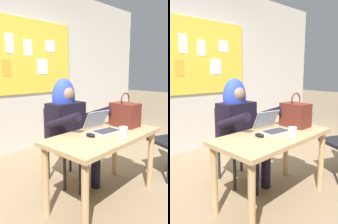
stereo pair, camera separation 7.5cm
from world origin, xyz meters
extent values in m
plane|color=#937A5B|center=(0.00, 0.00, 0.00)|extent=(24.00, 24.00, 0.00)
cube|color=silver|center=(0.00, 1.96, 1.37)|extent=(6.52, 0.10, 2.75)
cube|color=yellow|center=(0.00, 1.90, 1.55)|extent=(2.40, 0.02, 1.20)
cube|color=white|center=(0.03, 1.89, 1.74)|extent=(0.14, 0.01, 0.29)
cube|color=white|center=(0.34, 1.89, 1.70)|extent=(0.15, 0.01, 0.26)
cube|color=gold|center=(-0.05, 1.89, 1.37)|extent=(0.14, 0.01, 0.25)
cube|color=white|center=(0.78, 1.89, 1.75)|extent=(0.20, 0.00, 0.19)
cube|color=white|center=(0.61, 1.89, 1.40)|extent=(0.22, 0.01, 0.26)
cube|color=tan|center=(0.03, -0.01, 0.69)|extent=(1.24, 0.67, 0.04)
cylinder|color=tan|center=(-0.49, -0.28, 0.34)|extent=(0.06, 0.06, 0.67)
cylinder|color=tan|center=(0.59, -0.22, 0.34)|extent=(0.06, 0.06, 0.67)
cylinder|color=tan|center=(-0.52, 0.20, 0.34)|extent=(0.06, 0.06, 0.67)
cylinder|color=tan|center=(0.56, 0.26, 0.34)|extent=(0.06, 0.06, 0.67)
cube|color=#4C1E19|center=(0.04, 0.57, 0.42)|extent=(0.44, 0.44, 0.04)
cube|color=#4C1E19|center=(0.05, 0.76, 0.66)|extent=(0.38, 0.06, 0.45)
cylinder|color=#262628|center=(0.21, 0.39, 0.20)|extent=(0.04, 0.04, 0.40)
cylinder|color=#262628|center=(-0.13, 0.41, 0.20)|extent=(0.04, 0.04, 0.40)
cylinder|color=#262628|center=(0.22, 0.73, 0.20)|extent=(0.04, 0.04, 0.40)
cylinder|color=#262628|center=(-0.12, 0.75, 0.20)|extent=(0.04, 0.04, 0.40)
cylinder|color=black|center=(0.17, 0.22, 0.22)|extent=(0.11, 0.11, 0.44)
cylinder|color=black|center=(-0.03, 0.21, 0.22)|extent=(0.11, 0.11, 0.44)
cylinder|color=black|center=(0.16, 0.39, 0.47)|extent=(0.17, 0.43, 0.15)
cylinder|color=black|center=(-0.04, 0.38, 0.47)|extent=(0.17, 0.43, 0.15)
cube|color=black|center=(0.04, 0.59, 0.70)|extent=(0.43, 0.28, 0.52)
cylinder|color=black|center=(0.31, 0.38, 0.81)|extent=(0.12, 0.47, 0.24)
cylinder|color=black|center=(-0.19, 0.35, 0.81)|extent=(0.12, 0.47, 0.24)
sphere|color=#A37A60|center=(0.04, 0.59, 1.06)|extent=(0.20, 0.20, 0.20)
ellipsoid|color=blue|center=(0.04, 0.62, 1.02)|extent=(0.31, 0.24, 0.44)
cube|color=#B7B7BC|center=(0.10, 0.02, 0.72)|extent=(0.31, 0.23, 0.01)
cube|color=#333338|center=(0.10, 0.02, 0.73)|extent=(0.26, 0.17, 0.00)
cube|color=#B7B7BC|center=(0.12, 0.17, 0.82)|extent=(0.30, 0.13, 0.19)
cube|color=#99B7E0|center=(0.11, 0.17, 0.81)|extent=(0.26, 0.11, 0.16)
ellipsoid|color=black|center=(-0.13, 0.02, 0.73)|extent=(0.07, 0.11, 0.03)
cube|color=maroon|center=(0.44, 0.04, 0.84)|extent=(0.20, 0.30, 0.26)
torus|color=maroon|center=(0.44, 0.04, 1.01)|extent=(0.16, 0.02, 0.16)
cylinder|color=silver|center=(0.10, -0.19, 0.76)|extent=(0.08, 0.08, 0.09)
cylinder|color=#262628|center=(0.97, -0.01, 0.21)|extent=(0.04, 0.04, 0.43)
camera|label=1|loc=(-1.52, -1.31, 1.31)|focal=34.33mm
camera|label=2|loc=(-1.46, -1.37, 1.31)|focal=34.33mm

